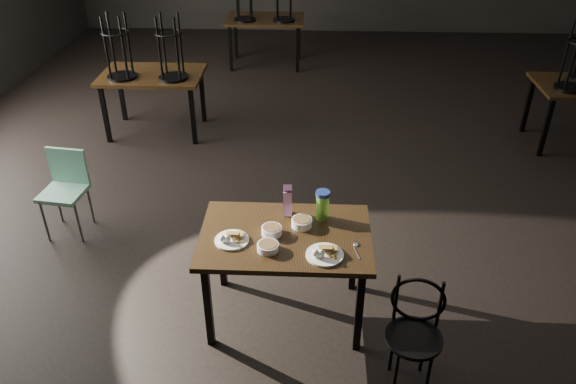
{
  "coord_description": "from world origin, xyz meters",
  "views": [
    {
      "loc": [
        -0.6,
        -4.81,
        3.07
      ],
      "look_at": [
        -0.76,
        -1.25,
        0.85
      ],
      "focal_mm": 35.0,
      "sensor_mm": 36.0,
      "label": 1
    }
  ],
  "objects_px": {
    "juice_carton": "(288,201)",
    "main_table": "(285,243)",
    "water_bottle": "(322,205)",
    "school_chair": "(65,184)",
    "bentwood_chair": "(415,326)"
  },
  "relations": [
    {
      "from": "main_table",
      "to": "juice_carton",
      "type": "distance_m",
      "value": 0.32
    },
    {
      "from": "juice_carton",
      "to": "main_table",
      "type": "bearing_deg",
      "value": -90.79
    },
    {
      "from": "water_bottle",
      "to": "school_chair",
      "type": "bearing_deg",
      "value": 159.94
    },
    {
      "from": "main_table",
      "to": "juice_carton",
      "type": "height_order",
      "value": "juice_carton"
    },
    {
      "from": "main_table",
      "to": "school_chair",
      "type": "xyz_separation_m",
      "value": [
        -2.03,
        1.04,
        -0.2
      ]
    },
    {
      "from": "juice_carton",
      "to": "bentwood_chair",
      "type": "height_order",
      "value": "juice_carton"
    },
    {
      "from": "juice_carton",
      "to": "school_chair",
      "type": "height_order",
      "value": "juice_carton"
    },
    {
      "from": "juice_carton",
      "to": "water_bottle",
      "type": "xyz_separation_m",
      "value": [
        0.25,
        -0.04,
        0.0
      ]
    },
    {
      "from": "juice_carton",
      "to": "water_bottle",
      "type": "distance_m",
      "value": 0.26
    },
    {
      "from": "water_bottle",
      "to": "school_chair",
      "type": "xyz_separation_m",
      "value": [
        -2.28,
        0.83,
        -0.4
      ]
    },
    {
      "from": "bentwood_chair",
      "to": "school_chair",
      "type": "bearing_deg",
      "value": 161.6
    },
    {
      "from": "bentwood_chair",
      "to": "juice_carton",
      "type": "bearing_deg",
      "value": 147.23
    },
    {
      "from": "school_chair",
      "to": "bentwood_chair",
      "type": "bearing_deg",
      "value": -21.49
    },
    {
      "from": "main_table",
      "to": "juice_carton",
      "type": "relative_size",
      "value": 4.76
    },
    {
      "from": "juice_carton",
      "to": "bentwood_chair",
      "type": "distance_m",
      "value": 1.24
    }
  ]
}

